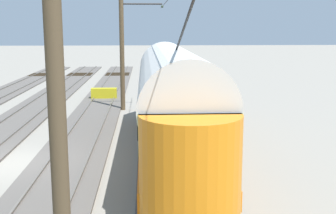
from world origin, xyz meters
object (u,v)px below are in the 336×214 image
Objects in this scene: vintage_streetcar at (173,99)px; catenary_pole_foreground at (123,52)px; catenary_pole_mid_near at (62,124)px; switch_stand at (183,93)px; track_end_bumper at (104,94)px.

catenary_pole_foreground is at bearing -76.06° from vintage_streetcar.
catenary_pole_mid_near is (2.39, 10.26, 1.32)m from vintage_streetcar.
catenary_pole_mid_near is 5.54× the size of switch_stand.
catenary_pole_foreground is at bearing 111.45° from track_end_bumper.
catenary_pole_mid_near is at bearing 93.85° from track_end_bumper.
vintage_streetcar is at bearing 103.94° from catenary_pole_foreground.
switch_stand is (-1.51, -12.01, -1.55)m from vintage_streetcar.
catenary_pole_mid_near reaches higher than track_end_bumper.
catenary_pole_foreground reaches higher than track_end_bumper.
catenary_pole_mid_near is at bearing 76.88° from vintage_streetcar.
vintage_streetcar is at bearing 106.25° from track_end_bumper.
vintage_streetcar is 10.01m from catenary_pole_foreground.
catenary_pole_foreground is 19.89m from catenary_pole_mid_near.
vintage_streetcar is 10.62m from catenary_pole_mid_near.
catenary_pole_foreground is at bearing -90.00° from catenary_pole_mid_near.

